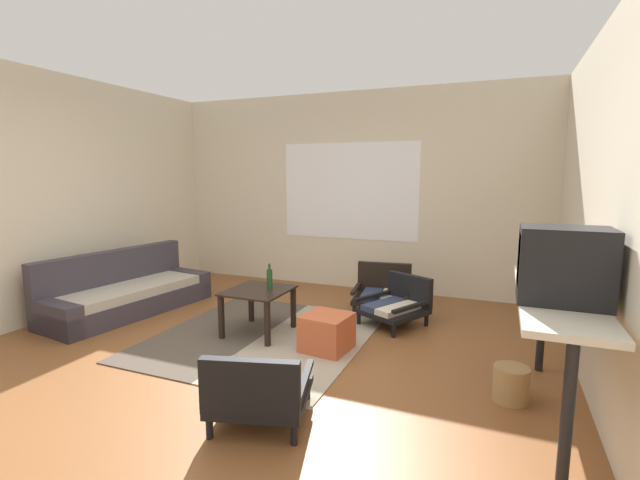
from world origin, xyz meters
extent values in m
plane|color=brown|center=(0.00, 0.00, 0.00)|extent=(7.80, 7.80, 0.00)
cube|color=beige|center=(0.00, 3.06, 1.35)|extent=(5.60, 0.12, 2.70)
cube|color=white|center=(0.00, 3.00, 1.36)|extent=(1.93, 0.01, 1.32)
cube|color=beige|center=(2.66, 0.30, 1.35)|extent=(0.12, 6.60, 2.70)
cube|color=beige|center=(-2.66, 0.30, 1.35)|extent=(0.12, 6.60, 2.70)
cube|color=#4C4238|center=(-0.65, 0.83, 0.01)|extent=(0.99, 2.19, 0.01)
cube|color=gray|center=(0.34, 0.83, 0.01)|extent=(0.99, 2.19, 0.01)
cube|color=#38333D|center=(-1.96, 0.92, 0.11)|extent=(0.95, 1.97, 0.23)
cube|color=#B2A899|center=(-1.94, 0.92, 0.28)|extent=(0.83, 1.78, 0.10)
cube|color=#38333D|center=(-2.25, 0.96, 0.41)|extent=(0.39, 1.90, 0.59)
cube|color=#38333D|center=(-1.85, 1.78, 0.17)|extent=(0.72, 0.27, 0.34)
cube|color=#38333D|center=(-2.08, 0.07, 0.17)|extent=(0.72, 0.27, 0.34)
cube|color=black|center=(-0.24, 0.89, 0.45)|extent=(0.59, 0.63, 0.02)
cube|color=black|center=(-0.49, 1.17, 0.22)|extent=(0.04, 0.04, 0.44)
cube|color=black|center=(0.02, 1.17, 0.22)|extent=(0.04, 0.04, 0.44)
cube|color=black|center=(-0.49, 0.61, 0.22)|extent=(0.04, 0.04, 0.44)
cube|color=black|center=(0.02, 0.61, 0.22)|extent=(0.04, 0.04, 0.44)
cylinder|color=black|center=(1.04, 1.87, 0.06)|extent=(0.04, 0.04, 0.12)
cylinder|color=black|center=(0.48, 1.79, 0.06)|extent=(0.04, 0.04, 0.12)
cylinder|color=black|center=(0.98, 2.32, 0.06)|extent=(0.04, 0.04, 0.12)
cylinder|color=black|center=(0.42, 2.24, 0.06)|extent=(0.04, 0.04, 0.12)
cube|color=black|center=(0.73, 2.06, 0.15)|extent=(0.70, 0.61, 0.05)
cube|color=beige|center=(0.84, 2.05, 0.20)|extent=(0.27, 0.50, 0.06)
cube|color=#2D3856|center=(0.62, 2.02, 0.20)|extent=(0.27, 0.50, 0.06)
cube|color=black|center=(0.70, 2.29, 0.36)|extent=(0.64, 0.15, 0.36)
cube|color=black|center=(1.03, 2.09, 0.26)|extent=(0.11, 0.53, 0.04)
cube|color=black|center=(0.43, 2.02, 0.26)|extent=(0.11, 0.53, 0.04)
cylinder|color=black|center=(0.25, -0.28, 0.07)|extent=(0.04, 0.04, 0.13)
cylinder|color=black|center=(0.75, -0.14, 0.07)|extent=(0.04, 0.04, 0.13)
cylinder|color=black|center=(0.39, -0.79, 0.07)|extent=(0.04, 0.04, 0.13)
cylinder|color=black|center=(0.90, -0.65, 0.07)|extent=(0.04, 0.04, 0.13)
cube|color=black|center=(0.57, -0.46, 0.16)|extent=(0.74, 0.75, 0.05)
cube|color=beige|center=(0.47, -0.47, 0.21)|extent=(0.34, 0.58, 0.06)
cube|color=#2D3856|center=(0.67, -0.41, 0.21)|extent=(0.34, 0.58, 0.06)
cube|color=black|center=(0.65, -0.73, 0.35)|extent=(0.60, 0.23, 0.34)
cube|color=black|center=(0.30, -0.54, 0.27)|extent=(0.21, 0.60, 0.04)
cube|color=black|center=(0.84, -0.39, 0.27)|extent=(0.21, 0.60, 0.04)
cylinder|color=black|center=(1.05, 1.30, 0.06)|extent=(0.04, 0.04, 0.13)
cylinder|color=black|center=(0.62, 1.52, 0.06)|extent=(0.04, 0.04, 0.13)
cylinder|color=black|center=(1.29, 1.76, 0.06)|extent=(0.04, 0.04, 0.13)
cylinder|color=black|center=(0.86, 1.99, 0.06)|extent=(0.04, 0.04, 0.13)
cube|color=black|center=(0.96, 1.64, 0.15)|extent=(0.78, 0.80, 0.05)
cube|color=beige|center=(1.03, 1.58, 0.21)|extent=(0.42, 0.57, 0.06)
cube|color=#2D3856|center=(0.86, 1.67, 0.21)|extent=(0.42, 0.57, 0.06)
cube|color=black|center=(1.08, 1.89, 0.34)|extent=(0.53, 0.33, 0.33)
cube|color=black|center=(1.19, 1.52, 0.27)|extent=(0.32, 0.56, 0.04)
cube|color=black|center=(0.72, 1.77, 0.27)|extent=(0.32, 0.56, 0.04)
cube|color=#BC5633|center=(0.56, 0.75, 0.17)|extent=(0.45, 0.45, 0.34)
cube|color=beige|center=(2.32, 0.26, 0.83)|extent=(0.46, 1.65, 0.04)
cylinder|color=black|center=(2.32, -0.50, 0.40)|extent=(0.06, 0.06, 0.81)
cylinder|color=black|center=(2.32, 1.02, 0.40)|extent=(0.06, 0.06, 0.81)
cube|color=black|center=(2.32, 0.03, 1.07)|extent=(0.49, 0.35, 0.45)
cube|color=black|center=(2.08, 0.03, 1.09)|extent=(0.01, 0.27, 0.31)
cylinder|color=#935B38|center=(2.32, 0.70, 0.94)|extent=(0.25, 0.25, 0.18)
cylinder|color=#935B38|center=(2.32, 0.70, 1.08)|extent=(0.10, 0.10, 0.10)
cylinder|color=#194723|center=(-0.14, 0.95, 0.56)|extent=(0.06, 0.06, 0.20)
cylinder|color=#194723|center=(-0.14, 0.95, 0.68)|extent=(0.03, 0.03, 0.06)
cylinder|color=#9E7A4C|center=(2.09, 0.40, 0.13)|extent=(0.24, 0.24, 0.25)
camera|label=1|loc=(1.96, -2.83, 1.60)|focal=24.81mm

